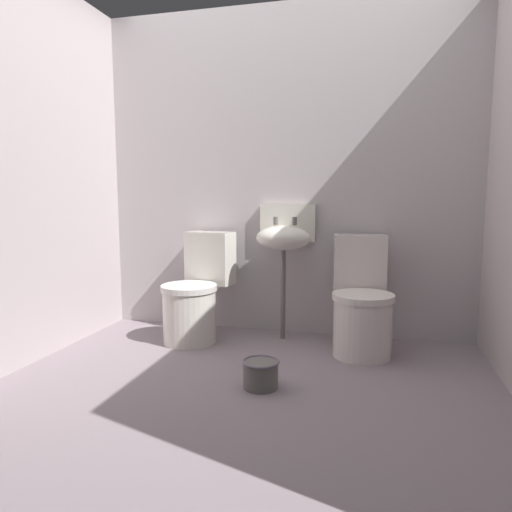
{
  "coord_description": "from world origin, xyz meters",
  "views": [
    {
      "loc": [
        0.66,
        -2.33,
        1.05
      ],
      "look_at": [
        0.0,
        0.29,
        0.7
      ],
      "focal_mm": 32.47,
      "sensor_mm": 36.0,
      "label": 1
    }
  ],
  "objects_px": {
    "toilet_right": "(361,305)",
    "sink": "(284,237)",
    "toilet_left": "(196,296)",
    "bucket": "(261,373)"
  },
  "relations": [
    {
      "from": "toilet_right",
      "to": "sink",
      "type": "xyz_separation_m",
      "value": [
        -0.57,
        0.19,
        0.43
      ]
    },
    {
      "from": "sink",
      "to": "bucket",
      "type": "relative_size",
      "value": 4.73
    },
    {
      "from": "toilet_left",
      "to": "toilet_right",
      "type": "bearing_deg",
      "value": -169.17
    },
    {
      "from": "toilet_left",
      "to": "sink",
      "type": "height_order",
      "value": "sink"
    },
    {
      "from": "toilet_right",
      "to": "bucket",
      "type": "xyz_separation_m",
      "value": [
        -0.52,
        -0.75,
        -0.24
      ]
    },
    {
      "from": "toilet_right",
      "to": "bucket",
      "type": "height_order",
      "value": "toilet_right"
    },
    {
      "from": "toilet_right",
      "to": "sink",
      "type": "relative_size",
      "value": 0.79
    },
    {
      "from": "bucket",
      "to": "toilet_left",
      "type": "bearing_deg",
      "value": 131.94
    },
    {
      "from": "toilet_left",
      "to": "toilet_right",
      "type": "height_order",
      "value": "same"
    },
    {
      "from": "toilet_left",
      "to": "toilet_right",
      "type": "xyz_separation_m",
      "value": [
        1.19,
        -0.0,
        0.0
      ]
    }
  ]
}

